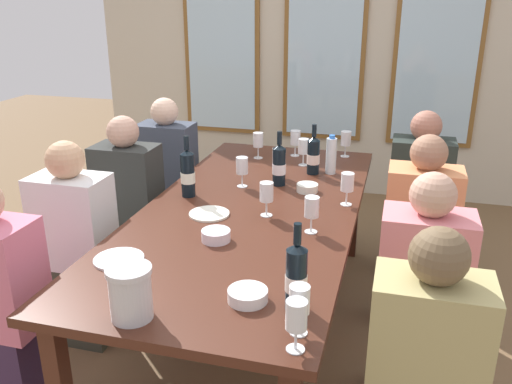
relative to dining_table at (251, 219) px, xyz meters
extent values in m
plane|color=brown|center=(0.00, 0.00, -0.68)|extent=(12.00, 12.00, 0.00)
cube|color=beige|center=(0.00, 2.43, 0.77)|extent=(4.27, 0.06, 2.90)
cube|color=brown|center=(-0.95, 2.39, 0.77)|extent=(0.72, 0.03, 1.88)
cube|color=silver|center=(-0.95, 2.37, 0.77)|extent=(0.64, 0.01, 1.80)
cube|color=brown|center=(0.00, 2.39, 0.77)|extent=(0.72, 0.03, 1.88)
cube|color=silver|center=(0.00, 2.37, 0.77)|extent=(0.64, 0.01, 1.80)
cube|color=brown|center=(0.95, 2.39, 0.77)|extent=(0.72, 0.03, 1.88)
cube|color=silver|center=(0.95, 2.37, 0.77)|extent=(0.64, 0.01, 1.80)
cube|color=#462216|center=(0.00, 0.00, 0.04)|extent=(1.07, 2.36, 0.04)
cube|color=#462216|center=(-0.44, 1.08, -0.33)|extent=(0.07, 0.07, 0.70)
cube|color=#462216|center=(0.44, 1.08, -0.33)|extent=(0.07, 0.07, 0.70)
cylinder|color=white|center=(-0.18, -0.14, 0.07)|extent=(0.20, 0.20, 0.01)
cylinder|color=white|center=(-0.37, -0.70, 0.07)|extent=(0.21, 0.21, 0.01)
cylinder|color=silver|center=(-0.12, -1.06, 0.15)|extent=(0.14, 0.14, 0.17)
cylinder|color=silver|center=(-0.12, -1.06, 0.24)|extent=(0.16, 0.16, 0.02)
cylinder|color=black|center=(0.06, 0.38, 0.17)|extent=(0.08, 0.07, 0.22)
cone|color=black|center=(0.06, 0.38, 0.29)|extent=(0.08, 0.07, 0.02)
cylinder|color=black|center=(0.06, 0.38, 0.34)|extent=(0.03, 0.03, 0.08)
cylinder|color=silver|center=(0.06, 0.38, 0.16)|extent=(0.08, 0.08, 0.06)
cylinder|color=black|center=(0.41, -0.86, 0.18)|extent=(0.07, 0.07, 0.23)
cone|color=black|center=(0.41, -0.86, 0.30)|extent=(0.07, 0.07, 0.02)
cylinder|color=black|center=(0.41, -0.86, 0.35)|extent=(0.03, 0.03, 0.08)
cylinder|color=silver|center=(0.41, -0.86, 0.17)|extent=(0.08, 0.08, 0.06)
cylinder|color=black|center=(-0.37, 0.08, 0.18)|extent=(0.07, 0.08, 0.24)
cone|color=black|center=(-0.37, 0.08, 0.31)|extent=(0.07, 0.08, 0.02)
cylinder|color=black|center=(-0.37, 0.08, 0.36)|extent=(0.03, 0.03, 0.08)
cylinder|color=white|center=(-0.37, 0.08, 0.17)|extent=(0.08, 0.08, 0.06)
cylinder|color=black|center=(0.21, 0.64, 0.17)|extent=(0.07, 0.07, 0.21)
cone|color=black|center=(0.21, 0.64, 0.28)|extent=(0.07, 0.07, 0.02)
cylinder|color=black|center=(0.21, 0.64, 0.33)|extent=(0.03, 0.03, 0.08)
cylinder|color=silver|center=(0.21, 0.64, 0.16)|extent=(0.08, 0.08, 0.06)
cylinder|color=white|center=(0.23, -0.86, 0.09)|extent=(0.15, 0.15, 0.04)
cylinder|color=white|center=(-0.04, -0.41, 0.09)|extent=(0.13, 0.13, 0.05)
cylinder|color=white|center=(0.24, 0.32, 0.09)|extent=(0.12, 0.12, 0.04)
cylinder|color=white|center=(0.32, 0.67, 0.17)|extent=(0.06, 0.06, 0.22)
cylinder|color=blue|center=(0.32, 0.67, 0.29)|extent=(0.04, 0.04, 0.02)
cylinder|color=white|center=(0.47, 0.17, 0.07)|extent=(0.06, 0.06, 0.00)
cylinder|color=white|center=(0.47, 0.17, 0.11)|extent=(0.01, 0.01, 0.07)
cylinder|color=white|center=(0.47, 0.17, 0.19)|extent=(0.07, 0.07, 0.09)
cylinder|color=white|center=(0.03, 0.98, 0.07)|extent=(0.06, 0.06, 0.00)
cylinder|color=white|center=(0.03, 0.98, 0.11)|extent=(0.01, 0.01, 0.07)
cylinder|color=white|center=(0.03, 0.98, 0.19)|extent=(0.07, 0.07, 0.09)
cylinder|color=beige|center=(0.03, 0.98, 0.16)|extent=(0.06, 0.06, 0.02)
cylinder|color=white|center=(0.02, 0.53, 0.07)|extent=(0.06, 0.06, 0.00)
cylinder|color=white|center=(0.02, 0.53, 0.11)|extent=(0.01, 0.01, 0.07)
cylinder|color=white|center=(0.02, 0.53, 0.19)|extent=(0.07, 0.07, 0.09)
cylinder|color=white|center=(0.35, -0.21, 0.07)|extent=(0.06, 0.06, 0.00)
cylinder|color=white|center=(0.35, -0.21, 0.11)|extent=(0.01, 0.01, 0.07)
cylinder|color=white|center=(0.35, -0.21, 0.19)|extent=(0.07, 0.07, 0.09)
cylinder|color=white|center=(0.45, -1.09, 0.07)|extent=(0.06, 0.06, 0.00)
cylinder|color=white|center=(0.45, -1.09, 0.11)|extent=(0.01, 0.01, 0.07)
cylinder|color=white|center=(0.45, -1.09, 0.19)|extent=(0.07, 0.07, 0.09)
cylinder|color=white|center=(0.36, 1.05, 0.07)|extent=(0.06, 0.06, 0.00)
cylinder|color=white|center=(0.36, 1.05, 0.11)|extent=(0.01, 0.01, 0.07)
cylinder|color=white|center=(0.36, 1.05, 0.19)|extent=(0.07, 0.07, 0.09)
cylinder|color=#590C19|center=(0.36, 1.05, 0.16)|extent=(0.06, 0.06, 0.03)
cylinder|color=white|center=(0.45, -1.00, 0.07)|extent=(0.06, 0.06, 0.00)
cylinder|color=white|center=(0.45, -1.00, 0.11)|extent=(0.01, 0.01, 0.07)
cylinder|color=white|center=(0.45, -1.00, 0.19)|extent=(0.07, 0.07, 0.09)
cylinder|color=white|center=(0.10, -0.08, 0.07)|extent=(0.06, 0.06, 0.00)
cylinder|color=white|center=(0.10, -0.08, 0.11)|extent=(0.01, 0.01, 0.07)
cylinder|color=white|center=(0.10, -0.08, 0.19)|extent=(0.07, 0.07, 0.09)
cylinder|color=maroon|center=(0.10, -0.08, 0.16)|extent=(0.06, 0.06, 0.03)
cylinder|color=white|center=(0.13, 0.79, 0.07)|extent=(0.06, 0.06, 0.00)
cylinder|color=white|center=(0.13, 0.79, 0.11)|extent=(0.01, 0.01, 0.07)
cylinder|color=white|center=(0.13, 0.79, 0.19)|extent=(0.07, 0.07, 0.09)
cylinder|color=white|center=(-0.19, 0.87, 0.07)|extent=(0.06, 0.06, 0.00)
cylinder|color=white|center=(-0.19, 0.87, 0.11)|extent=(0.01, 0.01, 0.07)
cylinder|color=white|center=(-0.19, 0.87, 0.19)|extent=(0.07, 0.07, 0.09)
cylinder|color=maroon|center=(-0.19, 0.87, 0.16)|extent=(0.06, 0.06, 0.03)
cylinder|color=white|center=(-0.14, 0.30, 0.07)|extent=(0.06, 0.06, 0.00)
cylinder|color=white|center=(-0.14, 0.30, 0.11)|extent=(0.01, 0.01, 0.07)
cylinder|color=white|center=(-0.14, 0.30, 0.19)|extent=(0.07, 0.07, 0.09)
cube|color=#363A2C|center=(-0.86, -0.29, -0.45)|extent=(0.32, 0.24, 0.45)
cube|color=silver|center=(-0.86, -0.29, 0.01)|extent=(0.38, 0.24, 0.48)
sphere|color=tan|center=(-0.86, -0.29, 0.34)|extent=(0.19, 0.19, 0.19)
cube|color=#282B43|center=(0.86, -0.32, -0.45)|extent=(0.32, 0.24, 0.45)
cube|color=#E17B83|center=(0.86, -0.32, 0.01)|extent=(0.38, 0.24, 0.48)
sphere|color=tan|center=(0.86, -0.32, 0.34)|extent=(0.19, 0.19, 0.19)
cube|color=#242833|center=(-0.86, 0.29, -0.45)|extent=(0.32, 0.24, 0.45)
cube|color=#2C2F2D|center=(-0.86, 0.29, 0.01)|extent=(0.38, 0.24, 0.48)
sphere|color=tan|center=(-0.86, 0.29, 0.34)|extent=(0.19, 0.19, 0.19)
cube|color=#292B40|center=(0.86, 0.31, -0.45)|extent=(0.32, 0.24, 0.45)
cube|color=#E28B58|center=(0.86, 0.31, 0.01)|extent=(0.38, 0.24, 0.48)
sphere|color=#9C6E54|center=(0.86, 0.31, 0.34)|extent=(0.19, 0.19, 0.19)
cube|color=#2B3334|center=(-0.86, 0.87, -0.45)|extent=(0.32, 0.24, 0.45)
cube|color=#3C4455|center=(-0.86, 0.87, 0.01)|extent=(0.38, 0.24, 0.48)
sphere|color=beige|center=(-0.86, 0.87, 0.34)|extent=(0.19, 0.19, 0.19)
cube|color=#283043|center=(0.86, 0.91, -0.45)|extent=(0.32, 0.24, 0.45)
cube|color=#252F2A|center=(0.86, 0.91, 0.01)|extent=(0.38, 0.24, 0.48)
sphere|color=#A46855|center=(0.86, 0.91, 0.34)|extent=(0.19, 0.19, 0.19)
cube|color=#392542|center=(-0.86, -0.87, -0.45)|extent=(0.32, 0.24, 0.45)
cube|color=tan|center=(0.86, -0.88, 0.01)|extent=(0.38, 0.24, 0.48)
sphere|color=brown|center=(0.86, -0.88, 0.34)|extent=(0.19, 0.19, 0.19)
camera|label=1|loc=(0.70, -2.48, 1.11)|focal=37.88mm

